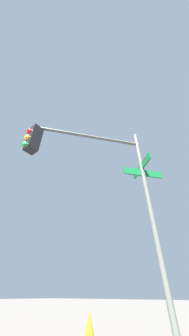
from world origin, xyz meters
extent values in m
cylinder|color=#474C47|center=(-6.65, -7.06, 2.57)|extent=(0.12, 0.12, 5.14)
cylinder|color=#474C47|center=(-5.74, -5.89, 4.74)|extent=(1.89, 2.41, 0.09)
cube|color=black|center=(-4.83, -4.71, 4.29)|extent=(0.28, 0.28, 0.80)
sphere|color=red|center=(-4.73, -4.59, 4.54)|extent=(0.18, 0.18, 0.18)
sphere|color=orange|center=(-4.73, -4.59, 4.29)|extent=(0.18, 0.18, 0.18)
sphere|color=green|center=(-4.73, -4.59, 4.04)|extent=(0.18, 0.18, 0.18)
cube|color=#0F5128|center=(-6.65, -7.06, 3.67)|extent=(0.71, 0.89, 0.20)
cube|color=#0F5128|center=(-6.65, -7.06, 3.89)|extent=(0.82, 0.64, 0.20)
cone|color=orange|center=(-4.40, -7.53, 0.36)|extent=(0.36, 0.36, 0.72)
camera|label=1|loc=(-8.04, -3.32, 1.02)|focal=18.22mm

